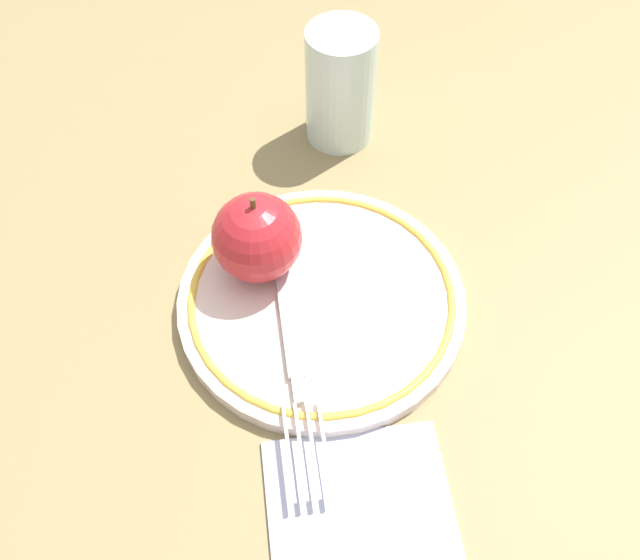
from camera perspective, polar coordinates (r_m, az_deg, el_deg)
The scene contains 6 objects.
ground_plane at distance 0.55m, azimuth 0.85°, elevation -3.35°, with size 2.00×2.00×0.00m, color olive.
plate at distance 0.55m, azimuth -0.00°, elevation -1.66°, with size 0.22×0.22×0.02m.
apple_red_whole at distance 0.53m, azimuth -5.08°, elevation 3.41°, with size 0.07×0.07×0.08m.
fork at distance 0.51m, azimuth -2.06°, elevation -6.30°, with size 0.08×0.19×0.00m.
drinking_glass at distance 0.65m, azimuth 1.64°, elevation 15.24°, with size 0.06×0.06×0.11m, color silver.
napkin_folded at distance 0.48m, azimuth 3.34°, elevation -18.28°, with size 0.12×0.12×0.01m, color #B6B7D1.
Camera 1 is at (0.13, 0.26, 0.46)m, focal length 40.00 mm.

